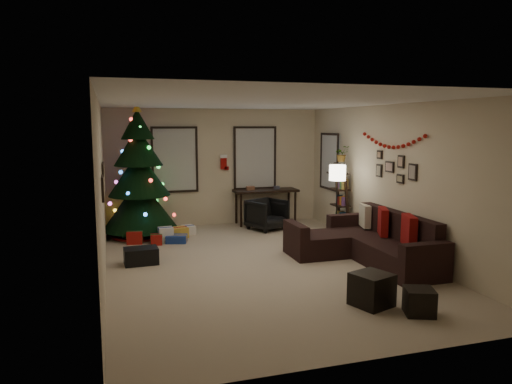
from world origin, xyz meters
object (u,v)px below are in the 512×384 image
(desk, at_px, (266,194))
(bookshelf, at_px, (341,200))
(sofa, at_px, (367,244))
(christmas_tree, at_px, (139,179))
(desk_chair, at_px, (267,214))

(desk, relative_size, bookshelf, 0.98)
(sofa, relative_size, bookshelf, 1.70)
(desk, xyz_separation_m, bookshelf, (1.16, -1.62, 0.03))
(christmas_tree, height_order, sofa, christmas_tree)
(sofa, bearing_deg, christmas_tree, 139.61)
(christmas_tree, xyz_separation_m, desk_chair, (2.74, -0.25, -0.86))
(desk, xyz_separation_m, desk_chair, (-0.19, -0.65, -0.38))
(christmas_tree, relative_size, desk, 1.92)
(christmas_tree, height_order, desk, christmas_tree)
(sofa, bearing_deg, bookshelf, 76.61)
(christmas_tree, relative_size, desk_chair, 4.20)
(sofa, xyz_separation_m, desk_chair, (-0.90, 2.85, 0.07))
(christmas_tree, distance_m, desk_chair, 2.88)
(christmas_tree, distance_m, bookshelf, 4.29)
(desk_chair, bearing_deg, christmas_tree, 149.94)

